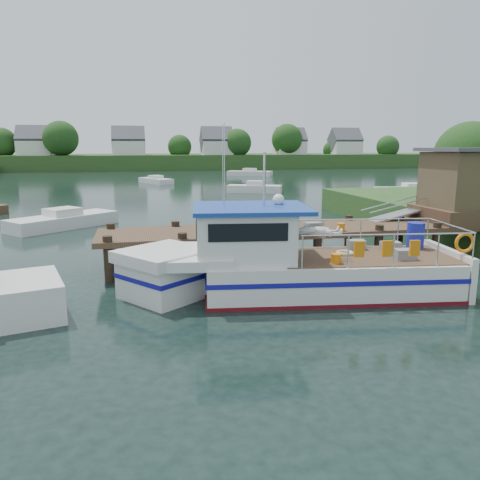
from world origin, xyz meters
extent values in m
plane|color=black|center=(0.00, 0.00, 0.00)|extent=(160.00, 160.00, 0.00)
cylinder|color=#332114|center=(14.00, 6.00, 1.52)|extent=(0.50, 0.50, 3.05)
sphere|color=#204418|center=(14.00, 6.00, 3.96)|extent=(3.90, 3.90, 3.90)
cube|color=#2E4F20|center=(0.00, 84.00, 1.40)|extent=(140.00, 24.00, 3.00)
cylinder|color=#332114|center=(-28.00, 79.00, 2.10)|extent=(0.60, 0.60, 4.20)
sphere|color=#204418|center=(-28.00, 79.00, 5.21)|extent=(5.54, 5.54, 5.54)
cylinder|color=#332114|center=(-17.00, 75.00, 2.40)|extent=(0.60, 0.60, 4.80)
sphere|color=#204418|center=(-17.00, 75.00, 5.95)|extent=(6.34, 6.34, 6.34)
cylinder|color=#332114|center=(-6.00, 77.00, 1.50)|extent=(0.60, 0.60, 3.00)
sphere|color=#204418|center=(-6.00, 77.00, 3.72)|extent=(3.96, 3.96, 3.96)
cylinder|color=#332114|center=(5.00, 79.00, 1.80)|extent=(0.60, 0.60, 3.60)
sphere|color=#204418|center=(5.00, 79.00, 4.46)|extent=(4.75, 4.75, 4.75)
cylinder|color=#332114|center=(16.00, 75.00, 2.10)|extent=(0.60, 0.60, 4.20)
sphere|color=#204418|center=(16.00, 75.00, 5.21)|extent=(5.54, 5.54, 5.54)
cylinder|color=#332114|center=(27.00, 77.00, 2.40)|extent=(0.60, 0.60, 4.80)
sphere|color=#204418|center=(27.00, 77.00, 5.95)|extent=(6.34, 6.34, 6.34)
cylinder|color=#332114|center=(38.00, 79.00, 1.50)|extent=(0.60, 0.60, 3.00)
sphere|color=#204418|center=(38.00, 79.00, 3.72)|extent=(3.96, 3.96, 3.96)
cylinder|color=#332114|center=(49.00, 75.00, 1.80)|extent=(0.60, 0.60, 3.60)
sphere|color=#204418|center=(49.00, 75.00, 4.46)|extent=(4.75, 4.75, 4.75)
cube|color=silver|center=(-22.00, 78.00, 4.00)|extent=(6.00, 5.00, 3.00)
cube|color=#47474C|center=(-22.00, 78.00, 5.90)|extent=(6.20, 5.09, 5.09)
cube|color=silver|center=(-5.00, 77.00, 4.00)|extent=(6.00, 5.00, 3.00)
cube|color=#47474C|center=(-5.00, 77.00, 5.90)|extent=(6.20, 5.09, 5.09)
cube|color=silver|center=(12.00, 76.00, 4.00)|extent=(6.00, 5.00, 3.00)
cube|color=#47474C|center=(12.00, 76.00, 5.90)|extent=(6.20, 5.09, 5.09)
cube|color=silver|center=(28.00, 78.00, 4.00)|extent=(6.00, 5.00, 3.00)
cube|color=#47474C|center=(28.00, 78.00, 5.90)|extent=(6.20, 5.09, 5.09)
cube|color=silver|center=(40.00, 77.00, 4.00)|extent=(6.00, 5.00, 3.00)
cube|color=#47474C|center=(40.00, 77.00, 5.90)|extent=(6.20, 5.09, 5.09)
cube|color=#4C3624|center=(2.00, 0.00, 1.30)|extent=(16.00, 3.00, 0.20)
cylinder|color=black|center=(-5.50, -1.30, 0.65)|extent=(0.32, 0.32, 1.90)
cylinder|color=black|center=(-5.50, 1.30, 0.65)|extent=(0.32, 0.32, 1.90)
cylinder|color=black|center=(-3.00, -1.30, 0.65)|extent=(0.32, 0.32, 1.90)
cylinder|color=black|center=(-3.00, 1.30, 0.65)|extent=(0.32, 0.32, 1.90)
cylinder|color=black|center=(-0.50, -1.30, 0.65)|extent=(0.32, 0.32, 1.90)
cylinder|color=black|center=(-0.50, 1.30, 0.65)|extent=(0.32, 0.32, 1.90)
cylinder|color=black|center=(2.00, -1.30, 0.65)|extent=(0.32, 0.32, 1.90)
cylinder|color=black|center=(2.00, 1.30, 0.65)|extent=(0.32, 0.32, 1.90)
cylinder|color=black|center=(4.50, -1.30, 0.65)|extent=(0.32, 0.32, 1.90)
cylinder|color=black|center=(4.50, 1.30, 0.65)|extent=(0.32, 0.32, 1.90)
cylinder|color=black|center=(7.00, -1.30, 0.65)|extent=(0.32, 0.32, 1.90)
cylinder|color=black|center=(7.00, 1.30, 0.65)|extent=(0.32, 0.32, 1.90)
cylinder|color=black|center=(9.50, 1.30, 0.65)|extent=(0.32, 0.32, 1.90)
cube|color=#4C3624|center=(9.00, 0.00, 1.70)|extent=(3.20, 3.00, 0.60)
cube|color=brown|center=(9.00, 0.00, 3.10)|extent=(2.60, 2.60, 2.40)
cube|color=#47474C|center=(9.00, 0.00, 4.40)|extent=(3.00, 3.00, 0.15)
cube|color=#A5A8AD|center=(6.70, 0.90, 1.65)|extent=(3.34, 0.90, 0.79)
cylinder|color=silver|center=(6.70, 0.50, 2.15)|extent=(3.34, 0.05, 0.76)
cylinder|color=silver|center=(6.70, 1.30, 2.15)|extent=(3.34, 0.05, 0.76)
cube|color=slate|center=(1.00, -1.00, 1.56)|extent=(0.60, 0.40, 0.30)
cube|color=slate|center=(2.00, -0.80, 1.56)|extent=(0.60, 0.40, 0.30)
cylinder|color=orange|center=(3.00, -1.10, 1.55)|extent=(0.30, 0.30, 0.28)
cylinder|color=#171F9F|center=(0.20, 0.90, 1.84)|extent=(0.56, 0.56, 0.85)
cube|color=silver|center=(1.21, -4.03, 0.58)|extent=(7.89, 4.06, 1.16)
cube|color=silver|center=(-3.76, -3.31, 0.58)|extent=(2.99, 2.99, 1.16)
cube|color=silver|center=(-3.76, -3.31, 1.31)|extent=(3.28, 3.25, 0.35)
cube|color=silver|center=(-2.76, -3.46, 1.28)|extent=(2.40, 3.12, 0.30)
cube|color=#14118B|center=(1.21, -4.03, 0.72)|extent=(7.99, 4.12, 0.14)
cube|color=#14118B|center=(-3.76, -3.31, 0.72)|extent=(3.04, 3.04, 0.14)
cube|color=#5C0D14|center=(1.21, -4.03, 0.05)|extent=(7.99, 4.10, 0.14)
cube|color=#4C3624|center=(2.41, -4.20, 1.17)|extent=(5.76, 3.46, 0.04)
cube|color=silver|center=(5.09, -4.59, 0.68)|extent=(0.63, 3.01, 1.36)
cube|color=silver|center=(-1.37, -3.66, 1.91)|extent=(3.16, 2.99, 1.51)
cube|color=black|center=(-1.56, -4.96, 2.21)|extent=(2.19, 0.36, 0.50)
cube|color=black|center=(-1.18, -2.36, 2.21)|extent=(2.19, 0.36, 0.50)
cube|color=black|center=(-2.77, -3.45, 2.21)|extent=(0.30, 1.80, 0.50)
cube|color=#183C99|center=(-1.17, -3.69, 2.71)|extent=(3.80, 3.37, 0.12)
cylinder|color=silver|center=(-0.77, -3.74, 3.57)|extent=(0.09, 0.09, 1.61)
cylinder|color=silver|center=(-2.04, -4.07, 3.97)|extent=(0.03, 0.03, 2.41)
cylinder|color=silver|center=(-1.90, -3.07, 3.97)|extent=(0.03, 0.03, 2.41)
sphere|color=silver|center=(-0.22, -3.42, 2.91)|extent=(0.41, 0.41, 0.36)
cylinder|color=silver|center=(2.36, -5.60, 2.11)|extent=(4.98, 0.76, 0.04)
cylinder|color=silver|center=(2.75, -2.85, 2.11)|extent=(4.98, 0.76, 0.04)
cylinder|color=silver|center=(5.07, -4.59, 2.11)|extent=(0.44, 2.74, 0.04)
cylinder|color=silver|center=(-0.08, -5.25, 1.63)|extent=(0.05, 0.05, 0.95)
cylinder|color=silver|center=(0.32, -2.50, 1.63)|extent=(0.05, 0.05, 0.95)
cylinder|color=silver|center=(1.21, -5.43, 1.63)|extent=(0.05, 0.05, 0.95)
cylinder|color=silver|center=(1.61, -2.69, 1.63)|extent=(0.05, 0.05, 0.95)
cylinder|color=silver|center=(2.51, -5.62, 1.63)|extent=(0.05, 0.05, 0.95)
cylinder|color=silver|center=(2.90, -2.88, 1.63)|extent=(0.05, 0.05, 0.95)
cylinder|color=silver|center=(3.80, -5.81, 1.63)|extent=(0.05, 0.05, 0.95)
cylinder|color=silver|center=(4.20, -3.06, 1.63)|extent=(0.05, 0.05, 0.95)
cylinder|color=silver|center=(4.84, -5.96, 1.63)|extent=(0.05, 0.05, 0.95)
cylinder|color=silver|center=(5.24, -3.21, 1.63)|extent=(0.05, 0.05, 0.95)
cube|color=slate|center=(3.31, -4.94, 1.34)|extent=(0.65, 0.48, 0.32)
cube|color=slate|center=(3.47, -3.85, 1.34)|extent=(0.65, 0.48, 0.32)
cube|color=slate|center=(2.54, -3.31, 1.34)|extent=(0.60, 0.46, 0.32)
cylinder|color=#171F9F|center=(4.52, -3.60, 1.61)|extent=(0.64, 0.64, 0.88)
cylinder|color=orange|center=(1.08, -4.93, 1.32)|extent=(0.34, 0.34, 0.30)
torus|color=#BFB28C|center=(1.84, -3.92, 1.23)|extent=(0.64, 0.64, 0.12)
torus|color=orange|center=(5.00, -5.39, 1.71)|extent=(0.63, 0.19, 0.62)
cube|color=orange|center=(1.51, -5.50, 1.71)|extent=(0.29, 0.14, 0.45)
cube|color=orange|center=(2.30, -5.61, 1.71)|extent=(0.29, 0.14, 0.45)
cube|color=orange|center=(3.10, -5.73, 1.71)|extent=(0.29, 0.14, 0.45)
imported|color=silver|center=(0.57, -4.24, 2.04)|extent=(0.51, 0.70, 1.77)
cube|color=silver|center=(13.42, 54.55, 0.37)|extent=(7.17, 5.35, 0.74)
cube|color=silver|center=(13.42, 54.55, 0.93)|extent=(2.48, 2.37, 0.48)
cube|color=silver|center=(-8.52, 10.55, 0.35)|extent=(5.98, 5.50, 0.71)
cube|color=silver|center=(-8.52, 10.55, 0.89)|extent=(2.24, 2.21, 0.46)
cube|color=silver|center=(7.24, 27.92, 0.37)|extent=(5.59, 3.78, 0.74)
cube|color=silver|center=(7.24, 27.92, 0.94)|extent=(1.87, 1.76, 0.48)
cube|color=silver|center=(21.39, 22.20, 0.36)|extent=(7.50, 3.79, 0.72)
cube|color=silver|center=(21.39, 22.20, 0.90)|extent=(2.30, 2.08, 0.46)
cube|color=silver|center=(-1.74, 42.52, 0.31)|extent=(4.19, 6.06, 0.62)
cube|color=silver|center=(-1.74, 42.52, 0.78)|extent=(1.93, 2.05, 0.40)
camera|label=1|loc=(-4.60, -17.20, 4.53)|focal=35.00mm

